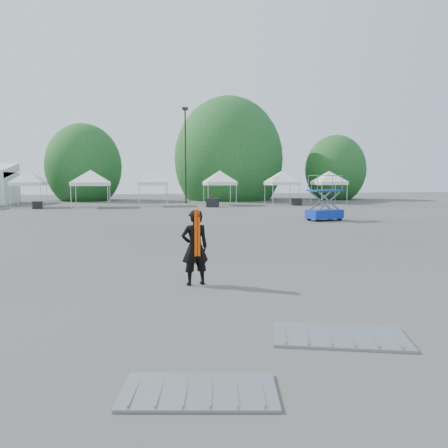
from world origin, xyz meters
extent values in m
plane|color=#474442|center=(0.00, 0.00, 0.00)|extent=(120.00, 120.00, 0.00)
cylinder|color=black|center=(3.00, 32.00, 4.75)|extent=(0.16, 0.16, 9.50)
cube|color=black|center=(3.00, 32.00, 9.65)|extent=(0.60, 0.25, 0.30)
cylinder|color=#382314|center=(-8.00, 40.00, 1.14)|extent=(0.36, 0.36, 2.27)
ellipsoid|color=#194B1C|center=(-8.00, 40.00, 3.94)|extent=(4.16, 4.16, 4.78)
cylinder|color=#382314|center=(9.00, 39.00, 1.40)|extent=(0.36, 0.36, 2.80)
ellipsoid|color=#194B1C|center=(9.00, 39.00, 4.85)|extent=(5.12, 5.12, 5.89)
cylinder|color=#382314|center=(22.00, 37.00, 1.05)|extent=(0.36, 0.36, 2.10)
ellipsoid|color=#194B1C|center=(22.00, 37.00, 3.64)|extent=(3.84, 3.84, 4.42)
cylinder|color=silver|center=(-12.67, 27.06, 1.00)|extent=(0.06, 0.06, 2.00)
cylinder|color=silver|center=(-10.19, 27.06, 1.00)|extent=(0.06, 0.06, 2.00)
cylinder|color=silver|center=(-12.67, 29.55, 1.00)|extent=(0.06, 0.06, 2.00)
cylinder|color=silver|center=(-10.19, 29.55, 1.00)|extent=(0.06, 0.06, 2.00)
cube|color=white|center=(-11.43, 28.30, 2.08)|extent=(2.68, 2.68, 0.30)
pyramid|color=white|center=(-11.43, 28.30, 3.33)|extent=(3.80, 3.80, 1.10)
cylinder|color=silver|center=(-7.54, 25.90, 1.00)|extent=(0.06, 0.06, 2.00)
cylinder|color=silver|center=(-4.47, 25.90, 1.00)|extent=(0.06, 0.06, 2.00)
cylinder|color=silver|center=(-7.54, 28.96, 1.00)|extent=(0.06, 0.06, 2.00)
cylinder|color=silver|center=(-4.47, 28.96, 1.00)|extent=(0.06, 0.06, 2.00)
cube|color=white|center=(-6.00, 27.43, 2.08)|extent=(3.26, 3.26, 0.30)
pyramid|color=white|center=(-6.00, 27.43, 3.33)|extent=(4.61, 4.61, 1.10)
cylinder|color=silver|center=(-1.82, 26.99, 1.00)|extent=(0.06, 0.06, 2.00)
cylinder|color=silver|center=(0.77, 26.99, 1.00)|extent=(0.06, 0.06, 2.00)
cylinder|color=silver|center=(-1.82, 29.58, 1.00)|extent=(0.06, 0.06, 2.00)
cylinder|color=silver|center=(0.77, 29.58, 1.00)|extent=(0.06, 0.06, 2.00)
cube|color=white|center=(-0.52, 28.28, 2.08)|extent=(2.79, 2.79, 0.30)
pyramid|color=white|center=(-0.52, 28.28, 3.33)|extent=(3.95, 3.95, 1.10)
cylinder|color=silver|center=(4.51, 26.77, 1.00)|extent=(0.06, 0.06, 2.00)
cylinder|color=silver|center=(7.20, 26.77, 1.00)|extent=(0.06, 0.06, 2.00)
cylinder|color=silver|center=(4.51, 29.46, 1.00)|extent=(0.06, 0.06, 2.00)
cylinder|color=silver|center=(7.20, 29.46, 1.00)|extent=(0.06, 0.06, 2.00)
cube|color=white|center=(5.85, 28.12, 2.08)|extent=(2.89, 2.89, 0.30)
pyramid|color=white|center=(5.85, 28.12, 3.33)|extent=(4.08, 4.08, 1.10)
cylinder|color=silver|center=(10.78, 26.76, 1.00)|extent=(0.06, 0.06, 2.00)
cylinder|color=silver|center=(13.44, 26.76, 1.00)|extent=(0.06, 0.06, 2.00)
cylinder|color=silver|center=(10.78, 29.42, 1.00)|extent=(0.06, 0.06, 2.00)
cylinder|color=silver|center=(13.44, 29.42, 1.00)|extent=(0.06, 0.06, 2.00)
cube|color=white|center=(12.11, 28.09, 2.08)|extent=(2.87, 2.87, 0.30)
pyramid|color=white|center=(12.11, 28.09, 3.33)|extent=(4.05, 4.05, 1.10)
cylinder|color=silver|center=(16.10, 27.50, 1.00)|extent=(0.06, 0.06, 2.00)
cylinder|color=silver|center=(18.82, 27.50, 1.00)|extent=(0.06, 0.06, 2.00)
cylinder|color=silver|center=(16.10, 30.22, 1.00)|extent=(0.06, 0.06, 2.00)
cylinder|color=silver|center=(18.82, 30.22, 1.00)|extent=(0.06, 0.06, 2.00)
cube|color=white|center=(17.46, 28.86, 2.08)|extent=(2.92, 2.92, 0.30)
pyramid|color=white|center=(17.46, 28.86, 3.33)|extent=(4.13, 4.13, 1.10)
imported|color=black|center=(-0.59, -2.91, 0.92)|extent=(0.74, 0.54, 1.85)
cube|color=#F14604|center=(-0.59, -3.09, 1.29)|extent=(0.15, 0.02, 1.11)
cube|color=#0C279E|center=(9.35, 11.74, 0.40)|extent=(2.36, 1.59, 0.54)
cube|color=#0C279E|center=(9.35, 11.74, 1.84)|extent=(2.26, 1.52, 0.09)
cylinder|color=black|center=(8.68, 11.10, 0.16)|extent=(0.35, 0.21, 0.32)
cylinder|color=black|center=(10.24, 11.52, 0.16)|extent=(0.35, 0.21, 0.32)
cylinder|color=black|center=(8.45, 11.97, 0.16)|extent=(0.35, 0.21, 0.32)
cylinder|color=black|center=(10.01, 12.38, 0.16)|extent=(0.35, 0.21, 0.32)
cube|color=gray|center=(-1.25, -8.30, 0.02)|extent=(2.03, 1.29, 0.04)
cube|color=gray|center=(1.26, -6.94, 0.02)|extent=(2.36, 1.68, 0.05)
cube|color=black|center=(-10.34, 26.24, 0.31)|extent=(0.93, 0.80, 0.63)
cube|color=black|center=(4.70, 25.40, 0.40)|extent=(1.25, 1.12, 0.80)
cube|color=black|center=(13.07, 26.38, 0.34)|extent=(0.92, 0.75, 0.67)
camera|label=1|loc=(-1.93, -13.31, 2.60)|focal=35.00mm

